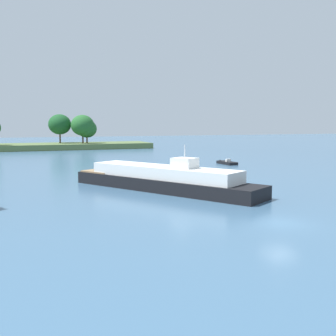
% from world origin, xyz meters
% --- Properties ---
extents(ground_plane, '(400.00, 400.00, 0.00)m').
position_xyz_m(ground_plane, '(0.00, 0.00, 0.00)').
color(ground_plane, '#3D607F').
extents(treeline_island, '(62.24, 14.63, 10.10)m').
position_xyz_m(treeline_island, '(-10.84, 95.62, 3.36)').
color(treeline_island, '#566B3D').
rests_on(treeline_island, ground).
extents(white_riverboat, '(16.02, 22.87, 5.19)m').
position_xyz_m(white_riverboat, '(-2.95, 17.24, 1.26)').
color(white_riverboat, black).
rests_on(white_riverboat, ground).
extents(fishing_skiff, '(1.92, 5.05, 1.00)m').
position_xyz_m(fishing_skiff, '(18.06, 39.69, 0.28)').
color(fishing_skiff, black).
rests_on(fishing_skiff, ground).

